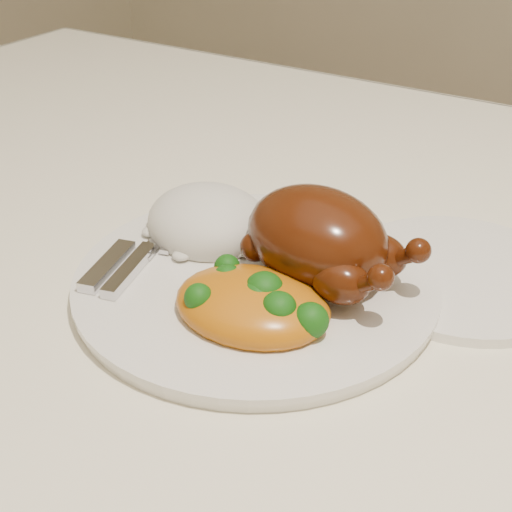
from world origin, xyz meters
The scene contains 8 objects.
dining_table centered at (0.00, 0.00, 0.67)m, with size 1.60×0.90×0.76m.
tablecloth centered at (0.00, 0.00, 0.74)m, with size 1.73×1.03×0.18m.
dinner_plate centered at (-0.03, -0.09, 0.77)m, with size 0.31×0.31×0.01m, color white.
side_plate centered at (0.12, 0.02, 0.77)m, with size 0.20×0.20×0.01m, color white.
roast_chicken centered at (0.02, -0.07, 0.82)m, with size 0.17×0.12×0.08m.
rice_mound centered at (-0.11, -0.05, 0.79)m, with size 0.16×0.15×0.06m.
mac_and_cheese centered at (0.00, -0.14, 0.79)m, with size 0.14×0.11×0.05m.
cutlery centered at (-0.14, -0.12, 0.79)m, with size 0.06×0.19×0.01m.
Camera 1 is at (0.24, -0.54, 1.12)m, focal length 50.00 mm.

